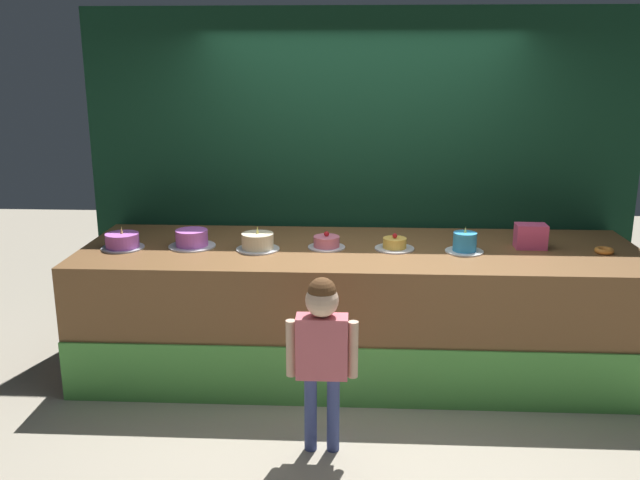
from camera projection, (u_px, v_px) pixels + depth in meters
name	position (u px, v px, depth m)	size (l,w,h in m)	color
ground_plane	(359.00, 406.00, 4.60)	(12.00, 12.00, 0.00)	#ADA38E
stage_platform	(359.00, 309.00, 5.07)	(4.06, 1.26, 0.94)	brown
curtain_backdrop	(361.00, 178.00, 5.55)	(4.42, 0.08, 2.67)	#113823
child_figure	(322.00, 341.00, 3.91)	(0.42, 0.19, 1.09)	#3F4C8C
pink_box	(531.00, 236.00, 4.92)	(0.22, 0.14, 0.18)	#EA4E84
donut	(604.00, 251.00, 4.81)	(0.13, 0.13, 0.04)	orange
cake_far_left	(122.00, 241.00, 4.92)	(0.31, 0.31, 0.16)	silver
cake_left	(192.00, 239.00, 4.96)	(0.34, 0.34, 0.13)	silver
cake_center_left	(258.00, 242.00, 4.88)	(0.31, 0.31, 0.18)	silver
cake_center_right	(327.00, 242.00, 4.94)	(0.27, 0.27, 0.12)	silver
cake_right	(395.00, 244.00, 4.91)	(0.29, 0.29, 0.12)	silver
cake_far_right	(465.00, 243.00, 4.82)	(0.27, 0.27, 0.19)	white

